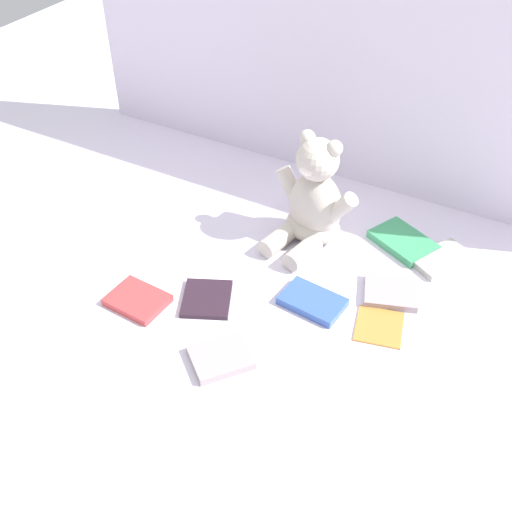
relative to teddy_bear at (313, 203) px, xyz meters
name	(u,v)px	position (x,y,z in m)	size (l,w,h in m)	color
ground_plane	(274,263)	(-0.03, -0.12, -0.10)	(3.20, 3.20, 0.00)	silver
backdrop_drape	(357,57)	(-0.03, 0.28, 0.22)	(1.47, 0.03, 0.64)	silver
teddy_bear	(313,203)	(0.00, 0.00, 0.00)	(0.22, 0.20, 0.26)	beige
book_case_0	(221,357)	(0.01, -0.41, -0.09)	(0.09, 0.11, 0.02)	#9E8F91
book_case_1	(207,299)	(-0.10, -0.29, -0.09)	(0.10, 0.11, 0.01)	#2B1C27
book_case_2	(138,300)	(-0.22, -0.37, -0.09)	(0.09, 0.12, 0.02)	#C83B3B
book_case_3	(391,292)	(0.23, -0.10, -0.09)	(0.10, 0.11, 0.02)	#9F8E96
book_case_4	(312,301)	(0.10, -0.20, -0.09)	(0.08, 0.13, 0.02)	#365AAF
book_case_5	(441,259)	(0.29, 0.06, -0.09)	(0.08, 0.13, 0.02)	#A2A599
book_case_6	(403,241)	(0.20, 0.07, -0.09)	(0.10, 0.14, 0.02)	#39975E
book_case_7	(379,326)	(0.24, -0.19, -0.09)	(0.10, 0.09, 0.01)	#CD7F35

